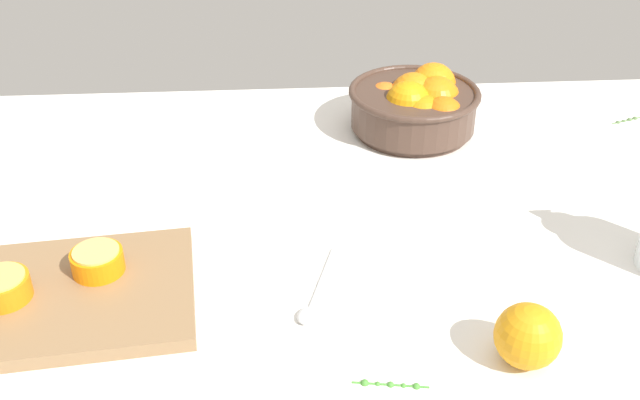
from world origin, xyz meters
The scene contains 9 objects.
ground_plane centered at (0.00, 0.00, -1.50)cm, with size 147.98×98.85×3.00cm, color white.
fruit_bowl centered at (21.13, 29.40, 5.09)cm, with size 23.26×23.26×10.94cm.
cutting_board centered at (-32.57, -15.23, 0.96)cm, with size 34.85×23.30×1.92cm, color olive.
orange_half_0 centered at (-27.57, -11.16, 3.51)cm, with size 6.79×6.79×3.25cm.
orange_half_1 centered at (-38.30, -15.94, 3.55)cm, with size 6.89×6.89×3.33cm.
loose_orange_1 centered at (23.81, -28.94, 3.84)cm, with size 7.68×7.68×7.68cm, color orange.
spoon centered at (0.27, -16.41, 0.43)cm, with size 6.32×16.02×1.00cm.
herb_sprig_0 centered at (7.78, -31.71, 0.27)cm, with size 8.58×1.79×0.96cm.
herb_sprig_1 centered at (61.27, 30.98, 0.27)cm, with size 6.50×2.64×0.89cm.
Camera 1 is at (-3.69, -90.70, 62.44)cm, focal length 42.20 mm.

